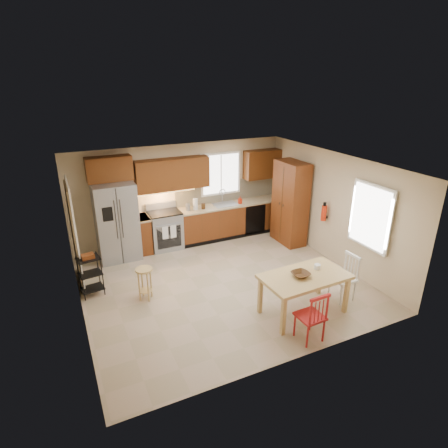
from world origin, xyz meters
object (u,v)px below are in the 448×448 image
Objects in this scene: range_stove at (165,230)px; fire_extinguisher at (324,213)px; refrigerator at (117,222)px; utility_cart at (91,276)px; dining_table at (303,294)px; chair_red at (310,315)px; table_jar at (317,268)px; soap_bottle at (240,200)px; bar_stool at (145,284)px; table_bowl at (301,277)px; chair_white at (343,278)px; pantry at (290,203)px.

fire_extinguisher is (3.18, -2.04, 0.64)m from range_stove.
refrigerator is 1.70m from utility_cart.
dining_table is 0.74m from chair_red.
table_jar is 0.16× the size of utility_cart.
soap_bottle is at bearing 75.43° from chair_red.
bar_stool is 1.09m from utility_cart.
utility_cart reaches higher than table_bowl.
fire_extinguisher is 2.76× the size of table_jar.
fire_extinguisher is 1.93m from chair_white.
chair_red is 1.38× the size of bar_stool.
utility_cart is at bearing 128.78° from bar_stool.
dining_table is 4.06m from utility_cart.
range_stove is 3.83m from fire_extinguisher.
refrigerator reaches higher than dining_table.
chair_white is (-0.79, -1.64, -0.65)m from fire_extinguisher.
table_bowl is at bearing -70.19° from range_stove.
table_jar is (2.93, -3.57, -0.12)m from refrigerator.
fire_extinguisher is 2.14m from table_jar.
refrigerator is 1.18× the size of dining_table.
bar_stool is (-2.81, 1.55, -0.46)m from table_jar.
chair_white is at bearing -115.81° from fire_extinguisher.
table_bowl is at bearing 90.56° from chair_white.
dining_table is 2.34× the size of bar_stool.
chair_white reaches higher than utility_cart.
soap_bottle is 0.09× the size of pantry.
range_stove is 1.10× the size of utility_cart.
chair_red reaches higher than dining_table.
refrigerator is 2.18× the size of utility_cart.
refrigerator is 4.43m from table_bowl.
fire_extinguisher is at bearing -14.17° from utility_cart.
table_jar is at bearing 45.17° from chair_red.
chair_red is at bearing -120.48° from dining_table.
pantry is at bearing 58.43° from dining_table.
table_bowl is (-1.05, -0.05, 0.31)m from chair_white.
chair_white is at bearing -102.42° from pantry.
soap_bottle is 3.56m from table_jar.
soap_bottle is 3.74m from dining_table.
pantry is at bearing -12.62° from refrigerator.
table_jar is at bearing -46.80° from bar_stool.
pantry is at bearing -43.45° from soap_bottle.
refrigerator is 2.10m from bar_stool.
dining_table is at bearing -68.88° from range_stove.
bar_stool is at bearing -86.81° from refrigerator.
table_jar is at bearing -37.94° from utility_cart.
range_stove is 2.56× the size of fire_extinguisher.
chair_white is 0.70m from table_jar.
refrigerator is at bearing 129.36° from table_jar.
range_stove is at bearing 101.79° from chair_red.
refrigerator reaches higher than utility_cart.
bar_stool is (0.11, -2.02, -0.58)m from refrigerator.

